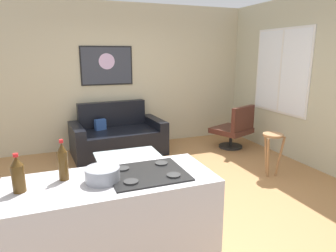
{
  "coord_description": "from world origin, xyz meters",
  "views": [
    {
      "loc": [
        -1.34,
        -3.55,
        1.86
      ],
      "look_at": [
        0.38,
        0.9,
        0.7
      ],
      "focal_mm": 32.25,
      "sensor_mm": 36.0,
      "label": 1
    }
  ],
  "objects_px": {
    "armchair": "(235,129)",
    "wall_painting": "(107,66)",
    "soda_bottle_2": "(63,162)",
    "mixing_bowl": "(103,175)",
    "couch": "(118,138)",
    "soda_bottle": "(18,175)",
    "bar_stool": "(272,144)",
    "coffee_table": "(128,157)"
  },
  "relations": [
    {
      "from": "couch",
      "to": "soda_bottle",
      "type": "height_order",
      "value": "soda_bottle"
    },
    {
      "from": "wall_painting",
      "to": "mixing_bowl",
      "type": "bearing_deg",
      "value": -100.88
    },
    {
      "from": "mixing_bowl",
      "to": "soda_bottle_2",
      "type": "bearing_deg",
      "value": 152.57
    },
    {
      "from": "bar_stool",
      "to": "soda_bottle",
      "type": "bearing_deg",
      "value": -158.01
    },
    {
      "from": "wall_painting",
      "to": "soda_bottle_2",
      "type": "bearing_deg",
      "value": -105.31
    },
    {
      "from": "couch",
      "to": "coffee_table",
      "type": "bearing_deg",
      "value": -95.2
    },
    {
      "from": "bar_stool",
      "to": "soda_bottle_2",
      "type": "distance_m",
      "value": 3.32
    },
    {
      "from": "soda_bottle",
      "to": "soda_bottle_2",
      "type": "distance_m",
      "value": 0.32
    },
    {
      "from": "coffee_table",
      "to": "soda_bottle",
      "type": "relative_size",
      "value": 3.33
    },
    {
      "from": "mixing_bowl",
      "to": "wall_painting",
      "type": "distance_m",
      "value": 3.9
    },
    {
      "from": "soda_bottle",
      "to": "armchair",
      "type": "bearing_deg",
      "value": 37.26
    },
    {
      "from": "couch",
      "to": "soda_bottle_2",
      "type": "bearing_deg",
      "value": -108.45
    },
    {
      "from": "coffee_table",
      "to": "bar_stool",
      "type": "xyz_separation_m",
      "value": [
        2.1,
        -0.65,
        0.15
      ]
    },
    {
      "from": "couch",
      "to": "soda_bottle",
      "type": "xyz_separation_m",
      "value": [
        -1.35,
        -3.26,
        0.74
      ]
    },
    {
      "from": "armchair",
      "to": "wall_painting",
      "type": "height_order",
      "value": "wall_painting"
    },
    {
      "from": "bar_stool",
      "to": "soda_bottle",
      "type": "relative_size",
      "value": 2.38
    },
    {
      "from": "bar_stool",
      "to": "wall_painting",
      "type": "xyz_separation_m",
      "value": [
        -2.04,
        2.4,
        1.11
      ]
    },
    {
      "from": "wall_painting",
      "to": "bar_stool",
      "type": "bearing_deg",
      "value": -49.66
    },
    {
      "from": "armchair",
      "to": "wall_painting",
      "type": "relative_size",
      "value": 0.87
    },
    {
      "from": "couch",
      "to": "soda_bottle_2",
      "type": "xyz_separation_m",
      "value": [
        -1.05,
        -3.15,
        0.76
      ]
    },
    {
      "from": "soda_bottle",
      "to": "mixing_bowl",
      "type": "distance_m",
      "value": 0.57
    },
    {
      "from": "coffee_table",
      "to": "bar_stool",
      "type": "bearing_deg",
      "value": -17.26
    },
    {
      "from": "armchair",
      "to": "soda_bottle_2",
      "type": "height_order",
      "value": "soda_bottle_2"
    },
    {
      "from": "bar_stool",
      "to": "soda_bottle_2",
      "type": "bearing_deg",
      "value": -157.79
    },
    {
      "from": "bar_stool",
      "to": "mixing_bowl",
      "type": "height_order",
      "value": "mixing_bowl"
    },
    {
      "from": "coffee_table",
      "to": "soda_bottle_2",
      "type": "bearing_deg",
      "value": -116.37
    },
    {
      "from": "coffee_table",
      "to": "wall_painting",
      "type": "relative_size",
      "value": 0.94
    },
    {
      "from": "soda_bottle_2",
      "to": "bar_stool",
      "type": "bearing_deg",
      "value": 22.21
    },
    {
      "from": "armchair",
      "to": "soda_bottle",
      "type": "bearing_deg",
      "value": -142.74
    },
    {
      "from": "soda_bottle_2",
      "to": "coffee_table",
      "type": "bearing_deg",
      "value": 63.63
    },
    {
      "from": "soda_bottle",
      "to": "mixing_bowl",
      "type": "height_order",
      "value": "soda_bottle"
    },
    {
      "from": "couch",
      "to": "bar_stool",
      "type": "xyz_separation_m",
      "value": [
        1.98,
        -1.92,
        0.2
      ]
    },
    {
      "from": "bar_stool",
      "to": "mixing_bowl",
      "type": "relative_size",
      "value": 2.55
    },
    {
      "from": "coffee_table",
      "to": "armchair",
      "type": "bearing_deg",
      "value": 17.14
    },
    {
      "from": "bar_stool",
      "to": "soda_bottle",
      "type": "xyz_separation_m",
      "value": [
        -3.33,
        -1.35,
        0.54
      ]
    },
    {
      "from": "couch",
      "to": "mixing_bowl",
      "type": "height_order",
      "value": "mixing_bowl"
    },
    {
      "from": "coffee_table",
      "to": "armchair",
      "type": "relative_size",
      "value": 1.08
    },
    {
      "from": "soda_bottle_2",
      "to": "mixing_bowl",
      "type": "xyz_separation_m",
      "value": [
        0.27,
        -0.14,
        -0.09
      ]
    },
    {
      "from": "bar_stool",
      "to": "mixing_bowl",
      "type": "xyz_separation_m",
      "value": [
        -2.77,
        -1.38,
        0.46
      ]
    },
    {
      "from": "couch",
      "to": "wall_painting",
      "type": "distance_m",
      "value": 1.4
    },
    {
      "from": "couch",
      "to": "armchair",
      "type": "bearing_deg",
      "value": -13.72
    },
    {
      "from": "armchair",
      "to": "mixing_bowl",
      "type": "distance_m",
      "value": 4.11
    }
  ]
}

